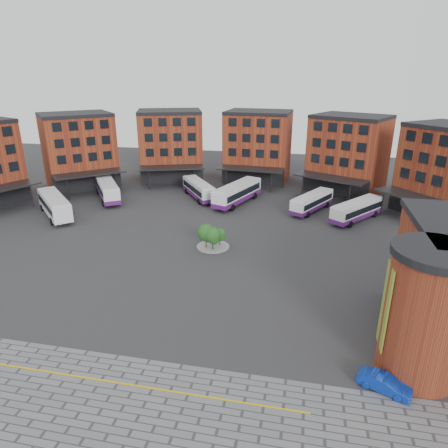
% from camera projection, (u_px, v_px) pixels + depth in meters
% --- Properties ---
extents(ground, '(160.00, 160.00, 0.00)m').
position_uv_depth(ground, '(170.00, 290.00, 43.25)').
color(ground, '#28282B').
rests_on(ground, ground).
extents(yellow_line, '(26.00, 0.15, 0.02)m').
position_uv_depth(yellow_line, '(135.00, 386.00, 30.06)').
color(yellow_line, gold).
rests_on(yellow_line, paving_zone).
extents(main_building, '(94.14, 42.48, 14.60)m').
position_uv_depth(main_building, '(209.00, 154.00, 76.53)').
color(main_building, brown).
rests_on(main_building, ground).
extents(tree_island, '(4.40, 4.40, 3.41)m').
position_uv_depth(tree_island, '(211.00, 235.00, 52.67)').
color(tree_island, gray).
rests_on(tree_island, ground).
extents(bus_a, '(10.70, 10.77, 3.50)m').
position_uv_depth(bus_a, '(54.00, 204.00, 64.58)').
color(bus_a, white).
rests_on(bus_a, ground).
extents(bus_b, '(9.35, 11.71, 3.47)m').
position_uv_depth(bus_b, '(107.00, 189.00, 73.28)').
color(bus_b, white).
rests_on(bus_b, ground).
extents(bus_c, '(8.49, 10.66, 3.15)m').
position_uv_depth(bus_c, '(199.00, 189.00, 73.98)').
color(bus_c, white).
rests_on(bus_c, ground).
extents(bus_d, '(7.14, 12.89, 3.57)m').
position_uv_depth(bus_d, '(237.00, 193.00, 70.94)').
color(bus_d, white).
rests_on(bus_d, ground).
extents(bus_e, '(7.20, 10.48, 2.99)m').
position_uv_depth(bus_e, '(312.00, 202.00, 67.12)').
color(bus_e, white).
rests_on(bus_e, ground).
extents(bus_f, '(8.86, 10.39, 3.14)m').
position_uv_depth(bus_f, '(357.00, 210.00, 62.95)').
color(bus_f, white).
rests_on(bus_f, ground).
extents(blue_car, '(4.06, 2.75, 1.27)m').
position_uv_depth(blue_car, '(384.00, 383.00, 29.44)').
color(blue_car, '#0C2FA7').
rests_on(blue_car, ground).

